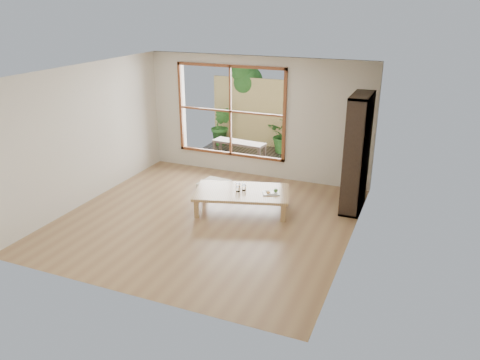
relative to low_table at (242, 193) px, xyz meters
The scene contains 15 objects.
ground 0.79m from the low_table, 125.62° to the right, with size 5.00×5.00×0.00m, color #99774C.
low_table is the anchor object (origin of this frame).
floor_cushion 1.37m from the low_table, 137.88° to the left, with size 0.56×0.56×0.08m, color silver.
bookshelf 2.22m from the low_table, 25.25° to the left, with size 0.34×0.97×2.15m, color #31241B.
glass_tall 0.14m from the low_table, 143.95° to the right, with size 0.08×0.08×0.15m, color silver.
glass_mid 0.10m from the low_table, 49.01° to the left, with size 0.07×0.07×0.10m, color silver.
glass_short 0.13m from the low_table, 85.24° to the left, with size 0.08×0.08×0.10m, color silver.
glass_small 0.12m from the low_table, behind, with size 0.06×0.06×0.08m, color silver.
food_tray 0.56m from the low_table, ahead, with size 0.36×0.32×0.09m.
deck 3.16m from the low_table, 108.88° to the left, with size 2.80×2.00×0.05m, color #3C332B.
garden_bench 3.01m from the low_table, 113.48° to the left, with size 1.35×0.51×0.42m.
bamboo_fence 4.14m from the low_table, 104.36° to the left, with size 2.80×0.06×1.80m, color #DCBC71.
shrub_right 3.62m from the low_table, 94.50° to the left, with size 0.85×0.74×0.95m, color #2C6A27.
shrub_left 4.18m from the low_table, 119.68° to the left, with size 0.57×0.46×1.04m, color #2C6A27.
garden_tree 4.78m from the low_table, 111.63° to the left, with size 1.04×0.85×2.22m.
Camera 1 is at (3.43, -6.79, 3.66)m, focal length 35.00 mm.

